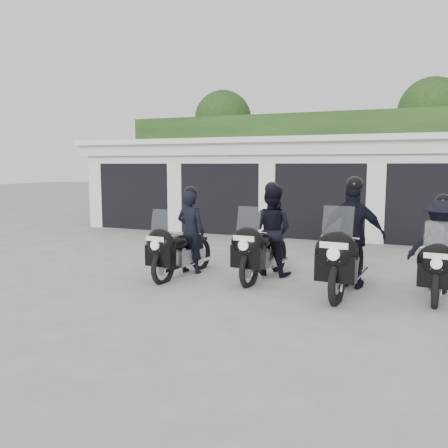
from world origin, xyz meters
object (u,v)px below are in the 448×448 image
at_px(police_bike_c, 350,241).
at_px(police_bike_d, 440,251).
at_px(police_bike_b, 267,236).
at_px(police_bike_a, 183,240).

bearing_deg(police_bike_c, police_bike_d, 16.71).
bearing_deg(police_bike_b, police_bike_c, -9.79).
xyz_separation_m(police_bike_a, police_bike_b, (1.55, 0.53, 0.09)).
xyz_separation_m(police_bike_b, police_bike_d, (3.03, -0.13, -0.06)).
height_order(police_bike_c, police_bike_d, police_bike_c).
distance_m(police_bike_a, police_bike_b, 1.64).
relative_size(police_bike_a, police_bike_c, 0.88).
bearing_deg(police_bike_a, police_bike_d, 10.56).
bearing_deg(police_bike_a, police_bike_c, 7.30).
relative_size(police_bike_b, police_bike_c, 0.93).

